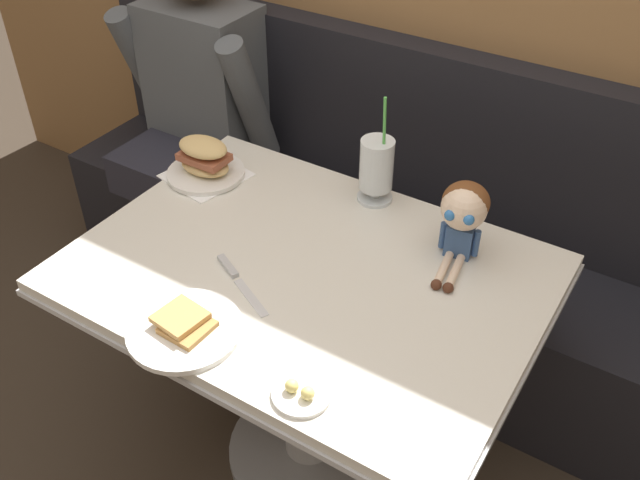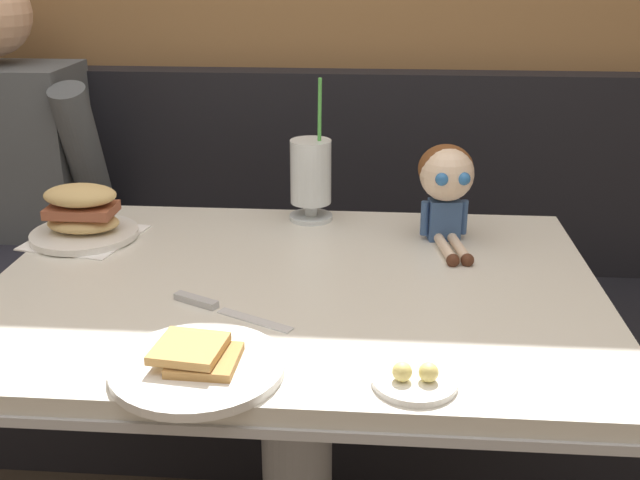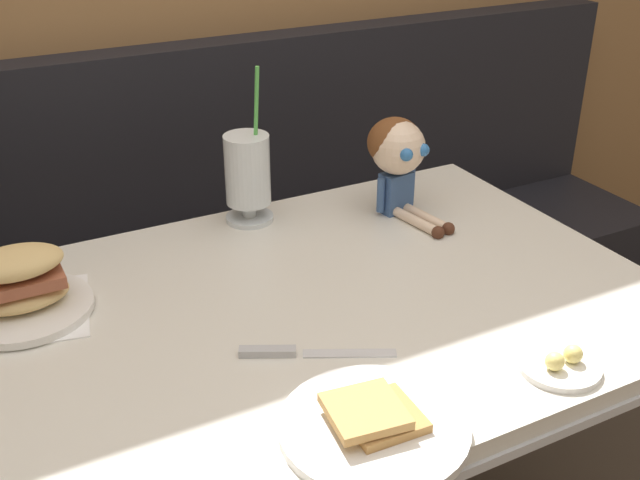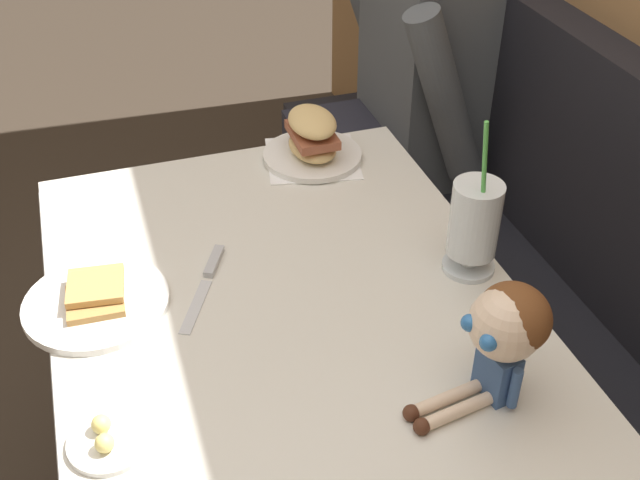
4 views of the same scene
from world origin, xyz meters
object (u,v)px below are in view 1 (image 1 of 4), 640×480
at_px(butter_saucer, 301,393).
at_px(milkshake_glass, 377,168).
at_px(toast_plate, 184,328).
at_px(sandwich_plate, 205,162).
at_px(seated_doll, 464,211).
at_px(butter_knife, 234,274).
at_px(diner_patron, 198,91).

bearing_deg(butter_saucer, milkshake_glass, 106.75).
height_order(toast_plate, sandwich_plate, sandwich_plate).
bearing_deg(seated_doll, butter_knife, -139.23).
xyz_separation_m(butter_knife, diner_patron, (-0.69, 0.70, -0.00)).
height_order(butter_saucer, seated_doll, seated_doll).
bearing_deg(butter_knife, butter_saucer, -32.86).
bearing_deg(toast_plate, seated_doll, 55.07).
height_order(milkshake_glass, butter_saucer, milkshake_glass).
distance_m(sandwich_plate, butter_knife, 0.45).
xyz_separation_m(butter_saucer, butter_knife, (-0.33, 0.21, -0.00)).
relative_size(milkshake_glass, diner_patron, 0.39).
relative_size(milkshake_glass, sandwich_plate, 1.34).
xyz_separation_m(sandwich_plate, butter_knife, (0.33, -0.30, -0.04)).
height_order(milkshake_glass, sandwich_plate, milkshake_glass).
relative_size(butter_knife, seated_doll, 0.97).
distance_m(milkshake_glass, diner_patron, 0.86).
bearing_deg(milkshake_glass, butter_saucer, -73.25).
height_order(butter_saucer, diner_patron, diner_patron).
xyz_separation_m(butter_saucer, seated_doll, (0.08, 0.57, 0.12)).
bearing_deg(butter_saucer, toast_plate, 177.84).
distance_m(milkshake_glass, seated_doll, 0.30).
xyz_separation_m(toast_plate, butter_saucer, (0.31, -0.01, -0.00)).
height_order(sandwich_plate, butter_knife, sandwich_plate).
xyz_separation_m(milkshake_glass, sandwich_plate, (-0.46, -0.15, -0.05)).
bearing_deg(seated_doll, milkshake_glass, 160.55).
height_order(butter_knife, diner_patron, diner_patron).
relative_size(sandwich_plate, seated_doll, 1.04).
bearing_deg(toast_plate, butter_knife, 96.49).
distance_m(milkshake_glass, sandwich_plate, 0.49).
height_order(toast_plate, milkshake_glass, milkshake_glass).
xyz_separation_m(milkshake_glass, seated_doll, (0.28, -0.10, 0.03)).
bearing_deg(sandwich_plate, toast_plate, -54.79).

